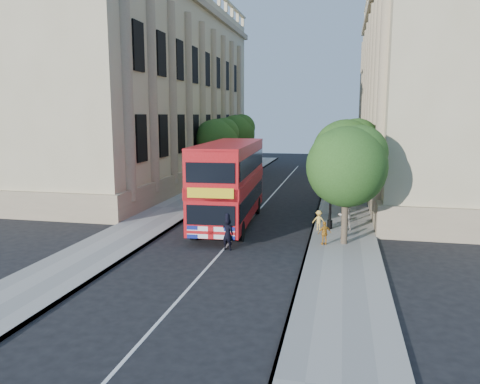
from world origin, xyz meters
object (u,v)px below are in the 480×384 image
Objects in this scene: double_decker_bus at (230,181)px; woman_pedestrian at (345,215)px; box_van at (228,184)px; lamp_post at (331,187)px; police_constable at (227,234)px.

double_decker_bus is 6.08× the size of woman_pedestrian.
double_decker_bus is 1.90× the size of box_van.
woman_pedestrian is at bearing -37.87° from box_van.
lamp_post is 7.13m from police_constable.
police_constable is at bearing -75.56° from box_van.
box_van reaches higher than police_constable.
box_van is at bearing 101.50° from double_decker_bus.
lamp_post reaches higher than police_constable.
police_constable is (1.15, -5.20, -1.89)m from double_decker_bus.
double_decker_bus is at bearing 178.02° from lamp_post.
double_decker_bus reaches higher than police_constable.
police_constable is at bearing -80.90° from double_decker_bus.
box_van is at bearing 139.41° from lamp_post.
lamp_post is 0.48× the size of double_decker_bus.
double_decker_bus is 6.70× the size of police_constable.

